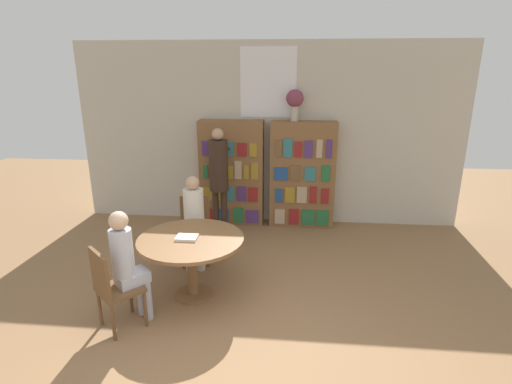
% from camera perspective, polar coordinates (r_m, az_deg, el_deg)
% --- Properties ---
extents(ground_plane, '(16.00, 16.00, 0.00)m').
position_cam_1_polar(ground_plane, '(3.84, -2.79, -25.15)').
color(ground_plane, olive).
extents(wall_back, '(6.40, 0.07, 3.00)m').
position_cam_1_polar(wall_back, '(6.73, 1.71, 8.18)').
color(wall_back, beige).
rests_on(wall_back, ground_plane).
extents(bookshelf_left, '(1.06, 0.34, 1.76)m').
position_cam_1_polar(bookshelf_left, '(6.74, -3.47, 2.70)').
color(bookshelf_left, brown).
rests_on(bookshelf_left, ground_plane).
extents(bookshelf_right, '(1.06, 0.34, 1.76)m').
position_cam_1_polar(bookshelf_right, '(6.66, 6.63, 2.44)').
color(bookshelf_right, brown).
rests_on(bookshelf_right, ground_plane).
extents(flower_vase, '(0.28, 0.28, 0.49)m').
position_cam_1_polar(flower_vase, '(6.46, 5.57, 12.88)').
color(flower_vase, '#B7AD9E').
rests_on(flower_vase, bookshelf_right).
extents(reading_table, '(1.21, 1.21, 0.74)m').
position_cam_1_polar(reading_table, '(4.66, -9.24, -7.87)').
color(reading_table, brown).
rests_on(reading_table, ground_plane).
extents(chair_near_camera, '(0.57, 0.57, 0.90)m').
position_cam_1_polar(chair_near_camera, '(4.35, -19.88, -12.46)').
color(chair_near_camera, brown).
rests_on(chair_near_camera, ground_plane).
extents(chair_left_side, '(0.47, 0.47, 0.90)m').
position_cam_1_polar(chair_left_side, '(5.57, -8.68, -4.78)').
color(chair_left_side, brown).
rests_on(chair_left_side, ground_plane).
extents(seated_reader_left, '(0.33, 0.40, 1.25)m').
position_cam_1_polar(seated_reader_left, '(5.33, -8.86, -3.44)').
color(seated_reader_left, beige).
rests_on(seated_reader_left, ground_plane).
extents(seated_reader_right, '(0.38, 0.39, 1.26)m').
position_cam_1_polar(seated_reader_right, '(4.31, -17.86, -9.45)').
color(seated_reader_right, '#B2B7C6').
rests_on(seated_reader_right, ground_plane).
extents(librarian_standing, '(0.30, 0.57, 1.71)m').
position_cam_1_polar(librarian_standing, '(6.24, -5.32, 3.02)').
color(librarian_standing, '#332319').
rests_on(librarian_standing, ground_plane).
extents(open_book_on_table, '(0.24, 0.18, 0.03)m').
position_cam_1_polar(open_book_on_table, '(4.59, -9.86, -6.43)').
color(open_book_on_table, silver).
rests_on(open_book_on_table, reading_table).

